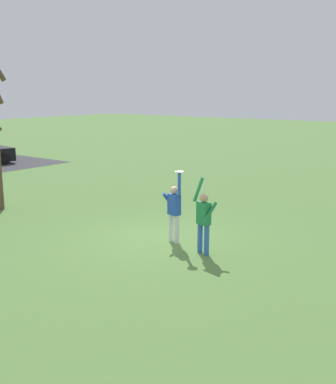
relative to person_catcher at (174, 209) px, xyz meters
name	(u,v)px	position (x,y,z in m)	size (l,w,h in m)	color
ground_plane	(161,240)	(-0.09, 0.41, -0.98)	(120.00, 120.00, 0.00)	#567F3D
person_catcher	(174,209)	(0.00, 0.00, 0.00)	(0.49, 0.58, 2.08)	silver
person_defender	(204,218)	(-0.32, -1.21, 0.00)	(0.54, 0.62, 2.04)	#3366B7
frisbee_disc	(179,172)	(-0.06, -0.22, 1.11)	(0.26, 0.26, 0.02)	white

